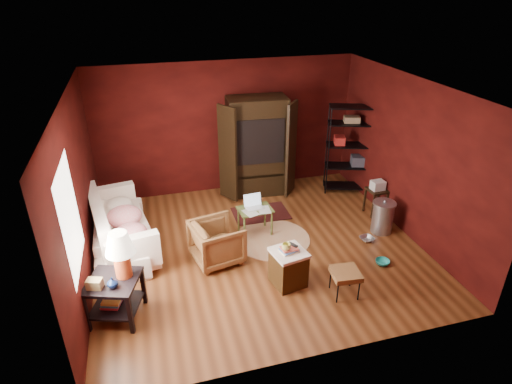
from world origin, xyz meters
TOP-DOWN VIEW (x-y plane):
  - room at (-0.04, -0.01)m, footprint 5.54×5.04m
  - sofa at (-2.29, 0.62)m, footprint 0.67×2.12m
  - armchair at (-0.77, -0.16)m, footprint 0.85×0.89m
  - pet_bowl_steel at (1.94, -0.31)m, footprint 0.26×0.11m
  - pet_bowl_turquoise at (1.84, -1.02)m, footprint 0.25×0.16m
  - vase at (-2.36, -1.25)m, footprint 0.17×0.17m
  - mug at (0.10, -1.10)m, footprint 0.14×0.11m
  - side_table at (-2.29, -1.06)m, footprint 0.84×0.84m
  - sofa_cushions at (-2.32, 0.60)m, footprint 1.18×2.21m
  - hamper at (0.16, -1.06)m, footprint 0.57×0.57m
  - footstool at (0.89, -1.52)m, footprint 0.45×0.45m
  - rug_round at (0.30, 0.19)m, footprint 1.73×1.73m
  - rug_oriental at (0.36, 1.13)m, footprint 1.10×0.74m
  - laptop_desk at (0.06, 0.48)m, footprint 0.64×0.52m
  - tv_armoire at (0.56, 2.10)m, footprint 1.66×0.94m
  - wire_shelving at (2.47, 1.65)m, footprint 1.02×0.68m
  - small_stand at (2.57, 0.55)m, footprint 0.38×0.38m
  - trash_can at (2.34, -0.10)m, footprint 0.47×0.47m

SIDE VIEW (x-z plane):
  - rug_round at x=0.30m, z-range 0.00..0.01m
  - rug_oriental at x=0.36m, z-range 0.01..0.02m
  - pet_bowl_turquoise at x=1.84m, z-range 0.00..0.24m
  - pet_bowl_steel at x=1.94m, z-range 0.00..0.25m
  - trash_can at x=2.34m, z-range -0.02..0.64m
  - hamper at x=0.16m, z-range -0.03..0.65m
  - footstool at x=0.89m, z-range 0.15..0.57m
  - armchair at x=-0.77m, z-range 0.00..0.78m
  - sofa at x=-2.29m, z-range 0.00..0.82m
  - sofa_cushions at x=-2.32m, z-range -0.01..0.87m
  - laptop_desk at x=0.06m, z-range 0.09..0.84m
  - small_stand at x=2.57m, z-range 0.18..0.89m
  - vase at x=-2.36m, z-range 0.63..0.77m
  - mug at x=0.10m, z-range 0.66..0.80m
  - side_table at x=-2.29m, z-range 0.13..1.44m
  - wire_shelving at x=2.47m, z-range 0.09..2.01m
  - tv_armoire at x=0.56m, z-range 0.04..2.15m
  - room at x=-0.04m, z-range -0.02..2.82m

